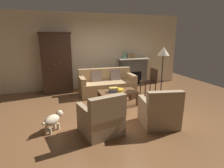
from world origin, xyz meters
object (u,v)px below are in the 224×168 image
Objects in this scene: fruit_bowl at (118,90)px; mantel_vase_jade at (125,55)px; book_stack at (113,90)px; armchair_near_right at (159,112)px; fireplace at (133,72)px; side_chair_wooden at (151,80)px; armchair_near_left at (102,119)px; armoire at (57,63)px; mantel_vase_terracotta at (133,56)px; floor_lamp at (163,54)px; dog at (53,120)px; couch at (107,85)px; coffee_table at (118,93)px; mantel_vase_bronze at (129,56)px.

fruit_bowl is 1.23× the size of mantel_vase_jade.
armchair_near_right reaches higher than book_stack.
fireplace is 2.34m from fruit_bowl.
side_chair_wooden reaches higher than armchair_near_right.
armchair_near_left is 3.14m from side_chair_wooden.
mantel_vase_terracotta is (2.95, 0.06, 0.16)m from armoire.
floor_lamp is 3.65m from dog.
side_chair_wooden reaches higher than book_stack.
armoire is at bearing 86.11° from dog.
couch is 4.17× the size of dog.
book_stack is 1.04× the size of mantel_vase_jade.
floor_lamp is at bearing -38.45° from couch.
mantel_vase_jade reaches higher than fruit_bowl.
dog is at bearing -150.12° from coffee_table.
dog is at bearing -150.49° from fruit_bowl.
armchair_near_right reaches higher than couch.
armoire is 2.36× the size of armchair_near_right.
coffee_table is 1.59m from armchair_near_right.
floor_lamp is (0.13, -1.89, 0.23)m from mantel_vase_terracotta.
dog is at bearing -149.02° from book_stack.
armoire is 11.36× the size of mantel_vase_terracotta.
fireplace is 2.35m from coffee_table.
armchair_near_left is at bearing -77.12° from armoire.
armchair_near_right is at bearing -58.33° from armoire.
armchair_near_left is at bearing -118.08° from mantel_vase_jade.
fireplace is 1.36× the size of armchair_near_left.
mantel_vase_bronze is 3.62m from armchair_near_right.
couch is 1.24m from book_stack.
armoire is 2.95m from mantel_vase_terracotta.
mantel_vase_bronze reaches higher than fireplace.
mantel_vase_terracotta is at bearing 94.94° from side_chair_wooden.
coffee_table is at bearing -124.67° from mantel_vase_terracotta.
floor_lamp is (1.45, -1.15, 1.12)m from couch.
book_stack is 1.32× the size of mantel_vase_bronze.
fireplace reaches higher than armchair_near_left.
armoire reaches higher than armchair_near_left.
armoire is at bearing 158.68° from side_chair_wooden.
dog is (-2.97, -2.96, -0.97)m from mantel_vase_bronze.
armoire is 2.56m from coffee_table.
armchair_near_left is (-2.19, -3.41, -0.25)m from fireplace.
fruit_bowl is 2.44m from mantel_vase_terracotta.
fireplace is at bearing 5.69° from mantel_vase_bronze.
mantel_vase_jade is at bearing 63.74° from coffee_table.
armoire reaches higher than floor_lamp.
mantel_vase_jade reaches higher than coffee_table.
book_stack is at bearing -126.92° from mantel_vase_terracotta.
coffee_table is 1.24× the size of armchair_near_right.
floor_lamp is at bearing -80.63° from mantel_vase_bronze.
armoire is 3.02m from dog.
book_stack is 1.61m from armchair_near_right.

